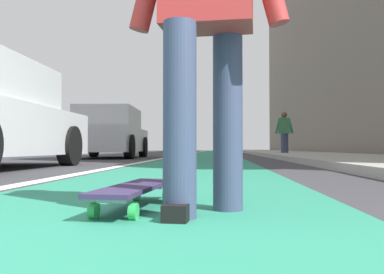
{
  "coord_description": "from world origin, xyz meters",
  "views": [
    {
      "loc": [
        -0.77,
        -0.39,
        0.29
      ],
      "look_at": [
        13.29,
        0.54,
        0.67
      ],
      "focal_mm": 38.74,
      "sensor_mm": 36.0,
      "label": 1
    }
  ],
  "objects_px": {
    "skater_person": "(206,3)",
    "parked_car_mid": "(110,134)",
    "traffic_light": "(179,89)",
    "pedestrian_distant": "(284,131)",
    "skateboard": "(135,189)"
  },
  "relations": [
    {
      "from": "skater_person",
      "to": "traffic_light",
      "type": "xyz_separation_m",
      "value": [
        18.48,
        1.92,
        2.3
      ]
    },
    {
      "from": "skater_person",
      "to": "skateboard",
      "type": "bearing_deg",
      "value": 66.73
    },
    {
      "from": "parked_car_mid",
      "to": "pedestrian_distant",
      "type": "relative_size",
      "value": 2.52
    },
    {
      "from": "skater_person",
      "to": "pedestrian_distant",
      "type": "distance_m",
      "value": 14.42
    },
    {
      "from": "pedestrian_distant",
      "to": "traffic_light",
      "type": "bearing_deg",
      "value": 46.14
    },
    {
      "from": "skater_person",
      "to": "parked_car_mid",
      "type": "distance_m",
      "value": 10.87
    },
    {
      "from": "skateboard",
      "to": "pedestrian_distant",
      "type": "bearing_deg",
      "value": -11.61
    },
    {
      "from": "skateboard",
      "to": "parked_car_mid",
      "type": "bearing_deg",
      "value": 15.74
    },
    {
      "from": "skateboard",
      "to": "skater_person",
      "type": "relative_size",
      "value": 0.52
    },
    {
      "from": "skater_person",
      "to": "pedestrian_distant",
      "type": "bearing_deg",
      "value": -10.14
    },
    {
      "from": "skateboard",
      "to": "traffic_light",
      "type": "distance_m",
      "value": 18.66
    },
    {
      "from": "parked_car_mid",
      "to": "traffic_light",
      "type": "relative_size",
      "value": 0.9
    },
    {
      "from": "traffic_light",
      "to": "pedestrian_distant",
      "type": "xyz_separation_m",
      "value": [
        -4.29,
        -4.46,
        -2.27
      ]
    },
    {
      "from": "traffic_light",
      "to": "pedestrian_distant",
      "type": "relative_size",
      "value": 2.81
    },
    {
      "from": "pedestrian_distant",
      "to": "skateboard",
      "type": "bearing_deg",
      "value": 168.39
    }
  ]
}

